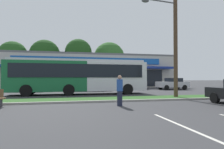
{
  "coord_description": "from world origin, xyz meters",
  "views": [
    {
      "loc": [
        -5.69,
        0.78,
        1.53
      ],
      "look_at": [
        -1.86,
        18.1,
        1.86
      ],
      "focal_mm": 30.75,
      "sensor_mm": 36.0,
      "label": 1
    }
  ],
  "objects_px": {
    "utility_pole": "(174,27)",
    "car_2": "(172,84)",
    "car_1": "(128,84)",
    "pedestrian_by_pole": "(120,90)",
    "car_4": "(33,85)",
    "city_bus": "(79,76)",
    "car_3": "(90,85)"
  },
  "relations": [
    {
      "from": "car_2",
      "to": "utility_pole",
      "type": "bearing_deg",
      "value": 60.64
    },
    {
      "from": "car_3",
      "to": "pedestrian_by_pole",
      "type": "height_order",
      "value": "pedestrian_by_pole"
    },
    {
      "from": "car_1",
      "to": "pedestrian_by_pole",
      "type": "height_order",
      "value": "pedestrian_by_pole"
    },
    {
      "from": "utility_pole",
      "to": "city_bus",
      "type": "distance_m",
      "value": 9.32
    },
    {
      "from": "car_2",
      "to": "pedestrian_by_pole",
      "type": "relative_size",
      "value": 2.48
    },
    {
      "from": "car_4",
      "to": "pedestrian_by_pole",
      "type": "distance_m",
      "value": 14.99
    },
    {
      "from": "car_1",
      "to": "pedestrian_by_pole",
      "type": "xyz_separation_m",
      "value": [
        -4.96,
        -14.6,
        0.06
      ]
    },
    {
      "from": "car_1",
      "to": "car_2",
      "type": "xyz_separation_m",
      "value": [
        5.83,
        -1.44,
        0.0
      ]
    },
    {
      "from": "utility_pole",
      "to": "car_2",
      "type": "relative_size",
      "value": 2.41
    },
    {
      "from": "utility_pole",
      "to": "car_1",
      "type": "relative_size",
      "value": 2.11
    },
    {
      "from": "car_1",
      "to": "car_3",
      "type": "height_order",
      "value": "car_1"
    },
    {
      "from": "utility_pole",
      "to": "car_1",
      "type": "distance_m",
      "value": 12.53
    },
    {
      "from": "car_2",
      "to": "car_4",
      "type": "xyz_separation_m",
      "value": [
        -17.6,
        0.2,
        -0.04
      ]
    },
    {
      "from": "utility_pole",
      "to": "car_4",
      "type": "bearing_deg",
      "value": 138.71
    },
    {
      "from": "utility_pole",
      "to": "city_bus",
      "type": "height_order",
      "value": "utility_pole"
    },
    {
      "from": "car_3",
      "to": "pedestrian_by_pole",
      "type": "distance_m",
      "value": 12.85
    },
    {
      "from": "car_2",
      "to": "car_3",
      "type": "xyz_separation_m",
      "value": [
        -11.08,
        -0.31,
        -0.03
      ]
    },
    {
      "from": "car_4",
      "to": "pedestrian_by_pole",
      "type": "xyz_separation_m",
      "value": [
        6.81,
        -13.36,
        0.09
      ]
    },
    {
      "from": "city_bus",
      "to": "car_1",
      "type": "xyz_separation_m",
      "value": [
        6.78,
        6.5,
        -0.98
      ]
    },
    {
      "from": "car_1",
      "to": "car_4",
      "type": "height_order",
      "value": "car_1"
    },
    {
      "from": "utility_pole",
      "to": "car_2",
      "type": "xyz_separation_m",
      "value": [
        5.75,
        10.22,
        -4.6
      ]
    },
    {
      "from": "utility_pole",
      "to": "car_3",
      "type": "xyz_separation_m",
      "value": [
        -5.33,
        9.9,
        -4.63
      ]
    },
    {
      "from": "car_1",
      "to": "car_2",
      "type": "relative_size",
      "value": 1.15
    },
    {
      "from": "car_1",
      "to": "car_4",
      "type": "relative_size",
      "value": 1.05
    },
    {
      "from": "utility_pole",
      "to": "city_bus",
      "type": "xyz_separation_m",
      "value": [
        -6.86,
        5.15,
        -3.62
      ]
    },
    {
      "from": "city_bus",
      "to": "car_4",
      "type": "height_order",
      "value": "city_bus"
    },
    {
      "from": "utility_pole",
      "to": "car_2",
      "type": "distance_m",
      "value": 12.59
    },
    {
      "from": "car_2",
      "to": "car_3",
      "type": "bearing_deg",
      "value": 1.61
    },
    {
      "from": "car_2",
      "to": "car_3",
      "type": "distance_m",
      "value": 11.08
    },
    {
      "from": "city_bus",
      "to": "car_3",
      "type": "relative_size",
      "value": 2.71
    },
    {
      "from": "pedestrian_by_pole",
      "to": "car_1",
      "type": "bearing_deg",
      "value": -141.27
    },
    {
      "from": "car_1",
      "to": "pedestrian_by_pole",
      "type": "bearing_deg",
      "value": -108.77
    }
  ]
}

